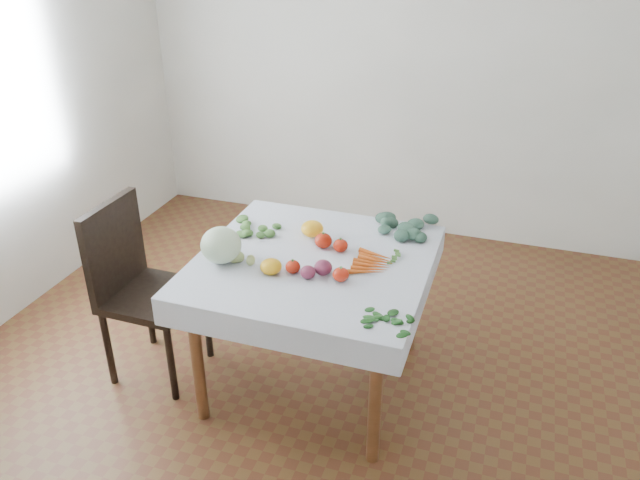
{
  "coord_description": "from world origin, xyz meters",
  "views": [
    {
      "loc": [
        0.88,
        -2.51,
        2.26
      ],
      "look_at": [
        0.01,
        0.08,
        0.82
      ],
      "focal_mm": 35.0,
      "sensor_mm": 36.0,
      "label": 1
    }
  ],
  "objects_px": {
    "table": "(313,277)",
    "chair": "(136,279)",
    "cabbage": "(221,245)",
    "carrot_bunch": "(372,263)",
    "heirloom_back": "(312,229)"
  },
  "relations": [
    {
      "from": "table",
      "to": "chair",
      "type": "xyz_separation_m",
      "value": [
        -0.92,
        -0.18,
        -0.09
      ]
    },
    {
      "from": "heirloom_back",
      "to": "carrot_bunch",
      "type": "height_order",
      "value": "heirloom_back"
    },
    {
      "from": "chair",
      "to": "carrot_bunch",
      "type": "relative_size",
      "value": 4.0
    },
    {
      "from": "carrot_bunch",
      "to": "table",
      "type": "bearing_deg",
      "value": -174.24
    },
    {
      "from": "chair",
      "to": "carrot_bunch",
      "type": "height_order",
      "value": "chair"
    },
    {
      "from": "heirloom_back",
      "to": "table",
      "type": "bearing_deg",
      "value": -69.75
    },
    {
      "from": "cabbage",
      "to": "heirloom_back",
      "type": "xyz_separation_m",
      "value": [
        0.33,
        0.39,
        -0.05
      ]
    },
    {
      "from": "cabbage",
      "to": "heirloom_back",
      "type": "distance_m",
      "value": 0.52
    },
    {
      "from": "table",
      "to": "chair",
      "type": "bearing_deg",
      "value": -169.18
    },
    {
      "from": "chair",
      "to": "heirloom_back",
      "type": "bearing_deg",
      "value": 26.19
    },
    {
      "from": "chair",
      "to": "cabbage",
      "type": "bearing_deg",
      "value": 1.67
    },
    {
      "from": "table",
      "to": "carrot_bunch",
      "type": "relative_size",
      "value": 4.07
    },
    {
      "from": "table",
      "to": "cabbage",
      "type": "bearing_deg",
      "value": -158.76
    },
    {
      "from": "table",
      "to": "carrot_bunch",
      "type": "distance_m",
      "value": 0.31
    },
    {
      "from": "table",
      "to": "carrot_bunch",
      "type": "bearing_deg",
      "value": 5.76
    }
  ]
}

